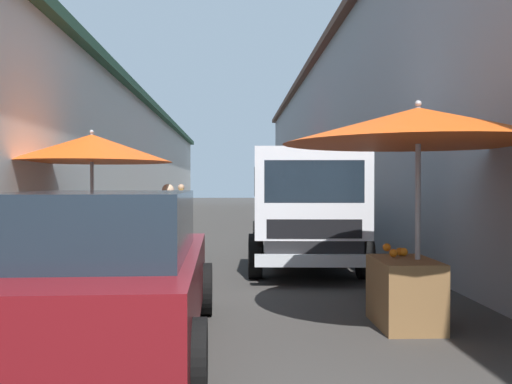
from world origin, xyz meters
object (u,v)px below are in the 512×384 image
fruit_stall_near_right (417,145)px  vendor_by_crates (181,205)px  hatchback_car (104,270)px  vendor_in_shade (168,222)px  delivery_truck (307,212)px  parked_scooter (333,226)px  fruit_stall_far_left (292,175)px  fruit_stall_mid_lane (91,163)px

fruit_stall_near_right → vendor_by_crates: fruit_stall_near_right is taller
hatchback_car → vendor_in_shade: bearing=-0.7°
vendor_in_shade → hatchback_car: bearing=179.3°
delivery_truck → parked_scooter: 4.56m
fruit_stall_far_left → fruit_stall_near_right: (-15.01, 0.21, 0.07)m
fruit_stall_far_left → vendor_by_crates: 5.37m
fruit_stall_near_right → delivery_truck: (3.73, 0.68, -0.89)m
fruit_stall_far_left → hatchback_car: size_ratio=0.61×
delivery_truck → vendor_by_crates: delivery_truck is taller
delivery_truck → parked_scooter: size_ratio=2.96×
fruit_stall_mid_lane → vendor_in_shade: bearing=-84.1°
fruit_stall_mid_lane → parked_scooter: fruit_stall_mid_lane is taller
vendor_by_crates → fruit_stall_mid_lane: bearing=174.5°
fruit_stall_far_left → delivery_truck: bearing=175.5°
fruit_stall_near_right → delivery_truck: bearing=10.3°
fruit_stall_mid_lane → delivery_truck: (0.18, -3.64, -0.83)m
vendor_by_crates → vendor_in_shade: bearing=-176.2°
fruit_stall_near_right → delivery_truck: 3.90m
fruit_stall_near_right → vendor_in_shade: 4.90m
hatchback_car → vendor_in_shade: (4.42, -0.05, 0.13)m
fruit_stall_near_right → hatchback_car: 3.42m
fruit_stall_near_right → parked_scooter: size_ratio=1.70×
hatchback_car → parked_scooter: hatchback_car is taller
hatchback_car → vendor_by_crates: (12.08, 0.46, 0.12)m
hatchback_car → vendor_by_crates: size_ratio=2.62×
fruit_stall_mid_lane → vendor_in_shade: (0.13, -1.26, -1.01)m
hatchback_car → delivery_truck: 5.11m
hatchback_car → delivery_truck: bearing=-28.5°
delivery_truck → fruit_stall_near_right: bearing=-169.7°
fruit_stall_far_left → fruit_stall_near_right: bearing=179.2°
fruit_stall_far_left → vendor_by_crates: bearing=134.2°
fruit_stall_far_left → delivery_truck: fruit_stall_far_left is taller
hatchback_car → delivery_truck: size_ratio=0.79×
fruit_stall_near_right → hatchback_car: bearing=103.4°
parked_scooter → vendor_by_crates: bearing=51.8°
fruit_stall_near_right → hatchback_car: fruit_stall_near_right is taller
delivery_truck → vendor_by_crates: (7.60, 2.89, -0.18)m
fruit_stall_near_right → parked_scooter: (8.08, -0.56, -1.48)m
hatchback_car → fruit_stall_mid_lane: bearing=15.7°
hatchback_car → vendor_in_shade: vendor_in_shade is taller
vendor_by_crates → fruit_stall_near_right: bearing=-162.5°
fruit_stall_far_left → delivery_truck: (-11.28, 0.89, -0.82)m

